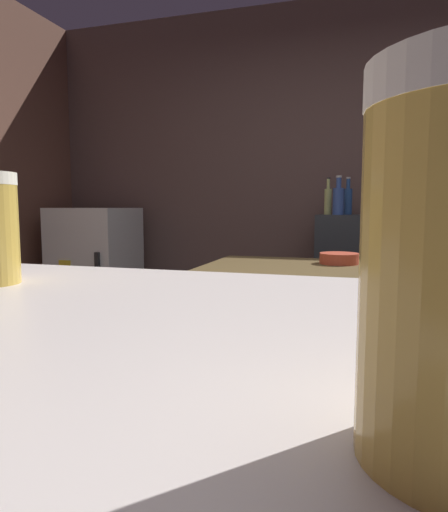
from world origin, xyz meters
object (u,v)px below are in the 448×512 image
(mini_fridge, at_px, (96,282))
(bottle_olive_oil, at_px, (328,200))
(mixing_bowl, at_px, (339,258))
(bottle_soy, at_px, (338,200))
(bottle_vinegar, at_px, (348,200))
(bottle_hot_sauce, at_px, (406,202))

(mini_fridge, height_order, bottle_olive_oil, bottle_olive_oil)
(mini_fridge, relative_size, mixing_bowl, 6.79)
(mini_fridge, relative_size, bottle_soy, 4.43)
(bottle_olive_oil, bearing_deg, bottle_soy, -57.62)
(bottle_vinegar, distance_m, bottle_olive_oil, 0.14)
(mini_fridge, xyz_separation_m, mixing_bowl, (1.93, -1.07, 0.37))
(mini_fridge, height_order, bottle_vinegar, bottle_vinegar)
(mini_fridge, bearing_deg, bottle_vinegar, 6.09)
(bottle_hot_sauce, relative_size, bottle_soy, 0.84)
(mixing_bowl, distance_m, bottle_olive_oil, 1.31)
(mixing_bowl, xyz_separation_m, bottle_olive_oil, (-0.15, 1.27, 0.28))
(bottle_soy, bearing_deg, bottle_hot_sauce, 20.94)
(bottle_hot_sauce, bearing_deg, bottle_soy, -159.06)
(mixing_bowl, relative_size, bottle_vinegar, 0.66)
(bottle_vinegar, xyz_separation_m, bottle_olive_oil, (-0.14, -0.01, -0.00))
(bottle_hot_sauce, distance_m, bottle_olive_oil, 0.53)
(mixing_bowl, height_order, bottle_hot_sauce, bottle_hot_sauce)
(mini_fridge, xyz_separation_m, bottle_olive_oil, (1.78, 0.20, 0.64))
(mini_fridge, distance_m, bottle_soy, 1.97)
(mini_fridge, bearing_deg, mixing_bowl, -29.01)
(bottle_soy, bearing_deg, bottle_vinegar, 65.36)
(mini_fridge, distance_m, bottle_hot_sauce, 2.40)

